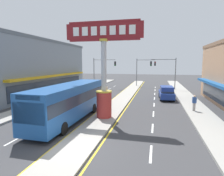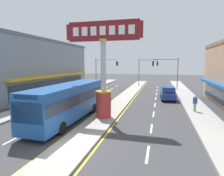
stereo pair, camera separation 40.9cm
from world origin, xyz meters
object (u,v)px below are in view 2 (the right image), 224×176
Objects in this scene: storefront_left at (37,67)px; suv_far_right_lane at (168,93)px; traffic_light_right_side at (168,68)px; sedan_near_left_lane at (71,97)px; traffic_light_median_far at (146,68)px; street_bench at (22,108)px; district_sign at (103,74)px; bus_near_right_lane at (70,100)px; traffic_light_left_side at (104,68)px; suv_mid_left_lane at (99,94)px; pedestrian_far_side at (61,90)px; pedestrian_near_kerb at (195,102)px.

storefront_left is 21.89m from suv_far_right_lane.
traffic_light_right_side is 1.42× the size of sedan_near_left_lane.
traffic_light_right_side is 6.41m from traffic_light_median_far.
street_bench is (-14.70, -11.67, -0.34)m from suv_far_right_lane.
district_sign reaches higher than sedan_near_left_lane.
storefront_left is at bearing 143.40° from district_sign.
bus_near_right_lane reaches higher than sedan_near_left_lane.
suv_mid_left_lane is (3.59, -13.99, -3.26)m from traffic_light_left_side.
storefront_left is 4.11× the size of traffic_light_right_side.
district_sign is 22.16m from traffic_light_right_side.
suv_far_right_lane and suv_mid_left_lane have the same top height.
suv_mid_left_lane is at bearing -16.42° from pedestrian_far_side.
district_sign is at bearing -73.15° from traffic_light_left_side.
pedestrian_far_side is (-6.84, 2.01, 0.15)m from suv_mid_left_lane.
street_bench is (6.91, -12.05, -3.83)m from storefront_left.
pedestrian_near_kerb is at bearing -82.63° from traffic_light_right_side.
suv_mid_left_lane is 7.13m from pedestrian_far_side.
traffic_light_right_side is at bearing 36.45° from pedestrian_far_side.
pedestrian_near_kerb is at bearing -15.41° from pedestrian_far_side.
sedan_near_left_lane is (9.29, -5.95, -3.69)m from storefront_left.
district_sign is at bearing -106.90° from traffic_light_right_side.
storefront_left reaches higher than district_sign.
pedestrian_far_side is (-3.53, 3.76, 0.35)m from sedan_near_left_lane.
district_sign is 2.01× the size of sedan_near_left_lane.
bus_near_right_lane is at bearing -126.33° from suv_far_right_lane.
traffic_light_right_side reaches higher than street_bench.
district_sign reaches higher than suv_mid_left_lane.
storefront_left is at bearing 119.84° from street_bench.
suv_mid_left_lane reaches higher than street_bench.
suv_far_right_lane is (12.60, -10.18, -3.26)m from traffic_light_left_side.
suv_mid_left_lane is 2.79× the size of pedestrian_near_kerb.
storefront_left reaches higher than pedestrian_far_side.
traffic_light_left_side is 16.52m from suv_far_right_lane.
sedan_near_left_lane is 2.59× the size of pedestrian_near_kerb.
traffic_light_right_side is at bearing 88.40° from suv_far_right_lane.
traffic_light_median_far is 3.88× the size of street_bench.
street_bench is at bearing -141.56° from suv_far_right_lane.
street_bench is (-5.69, -7.85, -0.34)m from suv_mid_left_lane.
storefront_left is at bearing -156.05° from traffic_light_right_side.
traffic_light_right_side is 1.32× the size of suv_far_right_lane.
district_sign is at bearing 22.31° from bus_near_right_lane.
sedan_near_left_lane is at bearing 116.25° from bus_near_right_lane.
storefront_left is 2.27× the size of bus_near_right_lane.
traffic_light_median_far is (-4.59, 4.48, -0.05)m from traffic_light_right_side.
traffic_light_left_side reaches higher than pedestrian_far_side.
traffic_light_right_side is (12.88, -0.07, 0.00)m from traffic_light_left_side.
traffic_light_median_far is at bearing 80.05° from bus_near_right_lane.
traffic_light_left_side is at bearing 47.38° from storefront_left.
traffic_light_right_side is at bearing -44.33° from traffic_light_median_far.
bus_near_right_lane is at bearing -90.03° from suv_mid_left_lane.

